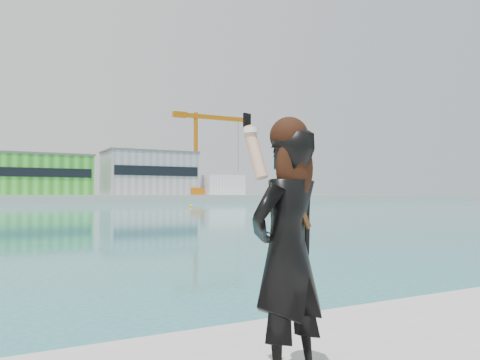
{
  "coord_description": "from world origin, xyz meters",
  "views": [
    {
      "loc": [
        -1.06,
        -3.27,
        2.12
      ],
      "look_at": [
        0.8,
        0.17,
        2.24
      ],
      "focal_mm": 35.0,
      "sensor_mm": 36.0,
      "label": 1
    }
  ],
  "objects": [
    {
      "name": "warehouse_green",
      "position": [
        8.0,
        127.98,
        7.26
      ],
      "size": [
        30.6,
        16.36,
        10.5
      ],
      "color": "#308A22",
      "rests_on": "far_quay"
    },
    {
      "name": "warehouse_grey_right",
      "position": [
        40.0,
        127.98,
        8.26
      ],
      "size": [
        25.5,
        15.35,
        12.5
      ],
      "color": "gray",
      "rests_on": "far_quay"
    },
    {
      "name": "ancillary_shed",
      "position": [
        62.0,
        126.0,
        5.0
      ],
      "size": [
        12.0,
        10.0,
        6.0
      ],
      "primitive_type": "cube",
      "color": "silver",
      "rests_on": "far_quay"
    },
    {
      "name": "dock_crane",
      "position": [
        53.2,
        122.0,
        15.07
      ],
      "size": [
        23.0,
        4.0,
        24.0
      ],
      "color": "#C9640B",
      "rests_on": "far_quay"
    },
    {
      "name": "flagpole_right",
      "position": [
        22.09,
        121.0,
        6.54
      ],
      "size": [
        1.28,
        0.16,
        8.0
      ],
      "color": "silver",
      "rests_on": "far_quay"
    },
    {
      "name": "buoy_extra",
      "position": [
        29.64,
        71.16,
        0.0
      ],
      "size": [
        0.5,
        0.5,
        0.5
      ],
      "primitive_type": "sphere",
      "color": "yellow",
      "rests_on": "ground"
    },
    {
      "name": "woman",
      "position": [
        0.8,
        -0.53,
        1.76
      ],
      "size": [
        0.74,
        0.59,
        1.89
      ],
      "rotation": [
        0.0,
        0.0,
        3.41
      ],
      "color": "black",
      "rests_on": "near_quay"
    }
  ]
}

